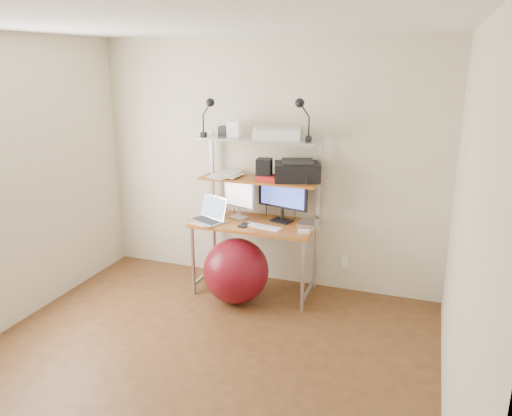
{
  "coord_description": "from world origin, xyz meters",
  "views": [
    {
      "loc": [
        1.57,
        -2.94,
        2.27
      ],
      "look_at": [
        0.11,
        1.15,
        0.98
      ],
      "focal_mm": 35.0,
      "sensor_mm": 36.0,
      "label": 1
    }
  ],
  "objects_px": {
    "laptop": "(210,216)",
    "printer": "(297,171)",
    "exercise_ball": "(236,271)",
    "monitor_black": "(283,194)",
    "monitor_silver": "(239,196)"
  },
  "relations": [
    {
      "from": "monitor_black",
      "to": "printer",
      "type": "xyz_separation_m",
      "value": [
        0.13,
        0.04,
        0.23
      ]
    },
    {
      "from": "monitor_silver",
      "to": "exercise_ball",
      "type": "bearing_deg",
      "value": -56.01
    },
    {
      "from": "exercise_ball",
      "to": "laptop",
      "type": "bearing_deg",
      "value": 153.76
    },
    {
      "from": "laptop",
      "to": "printer",
      "type": "bearing_deg",
      "value": 44.21
    },
    {
      "from": "exercise_ball",
      "to": "monitor_black",
      "type": "bearing_deg",
      "value": 49.61
    },
    {
      "from": "laptop",
      "to": "printer",
      "type": "distance_m",
      "value": 0.96
    },
    {
      "from": "laptop",
      "to": "monitor_black",
      "type": "bearing_deg",
      "value": 44.89
    },
    {
      "from": "monitor_black",
      "to": "printer",
      "type": "distance_m",
      "value": 0.27
    },
    {
      "from": "monitor_black",
      "to": "laptop",
      "type": "relative_size",
      "value": 1.24
    },
    {
      "from": "monitor_silver",
      "to": "exercise_ball",
      "type": "xyz_separation_m",
      "value": [
        0.1,
        -0.36,
        -0.64
      ]
    },
    {
      "from": "printer",
      "to": "laptop",
      "type": "bearing_deg",
      "value": -179.11
    },
    {
      "from": "laptop",
      "to": "printer",
      "type": "xyz_separation_m",
      "value": [
        0.81,
        0.27,
        0.46
      ]
    },
    {
      "from": "monitor_black",
      "to": "exercise_ball",
      "type": "distance_m",
      "value": 0.87
    },
    {
      "from": "exercise_ball",
      "to": "monitor_silver",
      "type": "bearing_deg",
      "value": 105.86
    },
    {
      "from": "laptop",
      "to": "exercise_ball",
      "type": "bearing_deg",
      "value": -0.5
    }
  ]
}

